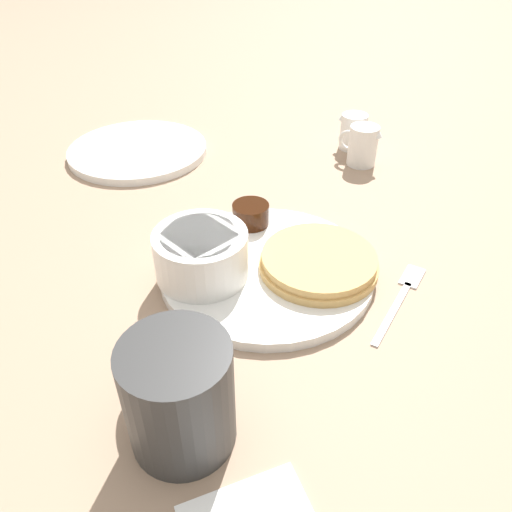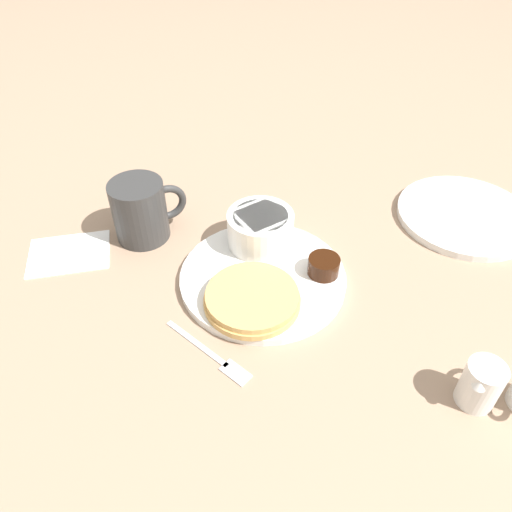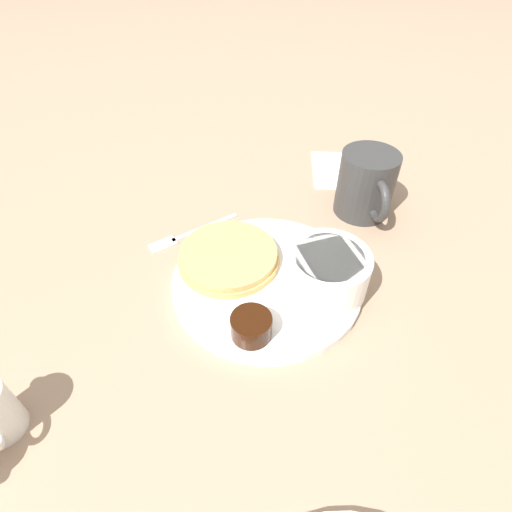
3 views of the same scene
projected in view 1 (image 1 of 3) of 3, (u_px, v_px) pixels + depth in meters
name	position (u px, v px, depth m)	size (l,w,h in m)	color
ground_plane	(267.00, 273.00, 0.56)	(4.00, 4.00, 0.00)	#9E7F66
plate	(267.00, 269.00, 0.56)	(0.24, 0.24, 0.01)	white
pancake_stack	(319.00, 262.00, 0.54)	(0.13, 0.13, 0.02)	tan
bowl	(201.00, 253.00, 0.52)	(0.10, 0.10, 0.05)	white
syrup_cup	(251.00, 214.00, 0.61)	(0.05, 0.05, 0.03)	black
butter_ramekin	(188.00, 255.00, 0.54)	(0.05, 0.05, 0.04)	white
coffee_mug	(177.00, 393.00, 0.37)	(0.12, 0.08, 0.10)	#333333
creamer_pitcher_near	(362.00, 145.00, 0.76)	(0.06, 0.05, 0.06)	white
creamer_pitcher_far	(354.00, 131.00, 0.80)	(0.05, 0.05, 0.06)	white
fork	(403.00, 293.00, 0.53)	(0.10, 0.12, 0.00)	silver
far_plate	(138.00, 150.00, 0.80)	(0.22, 0.22, 0.01)	white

